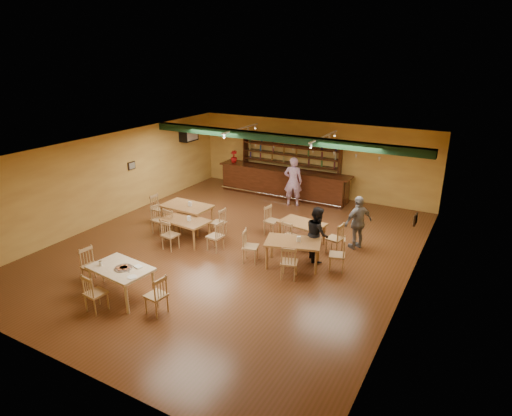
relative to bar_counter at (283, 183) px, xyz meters
The scene contains 23 objects.
floor 5.25m from the bar_counter, 80.40° to the right, with size 12.00×12.00×0.00m, color #593619.
ceiling_beam 3.40m from the bar_counter, 69.67° to the right, with size 10.00×0.30×0.25m, color black.
track_rail_left 3.09m from the bar_counter, 117.97° to the right, with size 0.05×2.50×0.05m, color silver.
track_rail_right 3.72m from the bar_counter, 37.62° to the right, with size 0.05×2.50×0.05m, color silver.
ac_unit 4.42m from the bar_counter, 166.41° to the right, with size 0.34×0.70×0.48m, color silver.
picture_left 5.94m from the bar_counter, 134.65° to the right, with size 0.04×0.34×0.28m, color black.
picture_right 7.55m from the bar_counter, 38.52° to the right, with size 0.04×0.34×0.28m, color black.
bar_counter is the anchor object (origin of this frame).
back_bar_hutch 0.85m from the bar_counter, 90.00° to the left, with size 4.31×0.40×2.28m, color black.
poinsettia 2.47m from the bar_counter, behind, with size 0.28×0.28×0.50m, color #B01011.
dining_table_a 4.82m from the bar_counter, 105.78° to the right, with size 1.63×0.98×0.81m, color olive.
dining_table_b 4.61m from the bar_counter, 57.13° to the right, with size 1.36×0.82×0.68m, color olive.
dining_table_c 5.53m from the bar_counter, 97.20° to the right, with size 1.44×0.86×0.72m, color olive.
dining_table_d 6.11m from the bar_counter, 61.76° to the right, with size 1.49×0.89×0.75m, color olive.
near_table 8.84m from the bar_counter, 90.17° to the right, with size 1.48×0.95×0.79m, color tan.
pizza_tray 8.84m from the bar_counter, 89.49° to the right, with size 0.40×0.40×0.01m, color silver.
parmesan_shaker 9.01m from the bar_counter, 93.19° to the right, with size 0.07×0.07×0.11m, color #EAE5C6.
napkin_stack 8.64m from the bar_counter, 87.72° to the right, with size 0.20×0.15×0.03m, color white.
pizza_server 8.79m from the bar_counter, 88.45° to the right, with size 0.32×0.09×0.00m, color silver.
side_plate 9.07m from the bar_counter, 86.50° to the right, with size 0.22×0.22×0.01m, color white.
patron_bar 1.22m from the bar_counter, 45.67° to the right, with size 0.69×0.45×1.90m, color #9C50AF.
patron_right_a 5.72m from the bar_counter, 54.75° to the right, with size 0.76×0.59×1.57m, color black.
patron_right_b 5.31m from the bar_counter, 39.57° to the right, with size 0.96×0.40×1.64m, color gray.
Camera 1 is at (6.36, -10.12, 5.64)m, focal length 30.44 mm.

